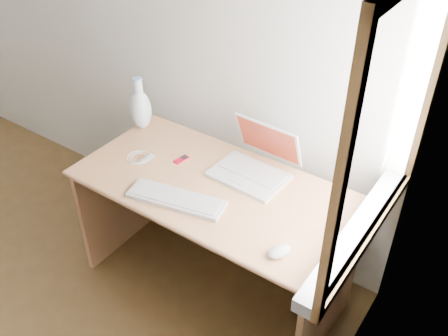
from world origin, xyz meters
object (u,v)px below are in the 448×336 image
Objects in this scene: desk at (222,207)px; external_keyboard at (176,199)px; laptop at (254,163)px; vase at (140,108)px.

desk is 2.82× the size of external_keyboard.
laptop is 0.75m from vase.
vase is (-0.74, 0.00, 0.07)m from laptop.
external_keyboard is (-0.07, -0.28, 0.22)m from desk.
desk is 0.36m from external_keyboard.
desk is 3.66× the size of laptop.
external_keyboard is (-0.18, -0.39, -0.04)m from laptop.
desk is at bearing -10.36° from vase.
external_keyboard is 0.70m from vase.
laptop is 1.20× the size of vase.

